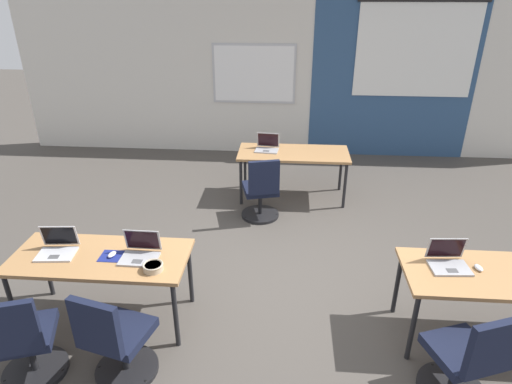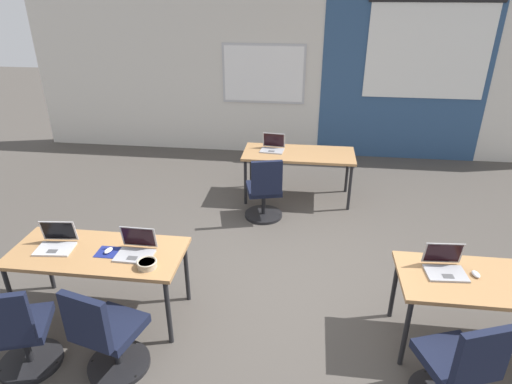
# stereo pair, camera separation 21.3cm
# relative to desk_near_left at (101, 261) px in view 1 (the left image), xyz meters

# --- Properties ---
(ground_plane) EXTENTS (24.00, 24.00, 0.00)m
(ground_plane) POSITION_rel_desk_near_left_xyz_m (1.75, 0.60, -0.66)
(ground_plane) COLOR #47423D
(back_wall_assembly) EXTENTS (10.00, 0.27, 2.80)m
(back_wall_assembly) POSITION_rel_desk_near_left_xyz_m (1.80, 4.80, 0.75)
(back_wall_assembly) COLOR silver
(back_wall_assembly) RESTS_ON ground
(desk_near_left) EXTENTS (1.60, 0.70, 0.72)m
(desk_near_left) POSITION_rel_desk_near_left_xyz_m (0.00, 0.00, 0.00)
(desk_near_left) COLOR #A37547
(desk_near_left) RESTS_ON ground
(desk_near_right) EXTENTS (1.60, 0.70, 0.72)m
(desk_near_right) POSITION_rel_desk_near_left_xyz_m (3.50, 0.00, 0.00)
(desk_near_right) COLOR #A37547
(desk_near_right) RESTS_ON ground
(desk_far_center) EXTENTS (1.60, 0.70, 0.72)m
(desk_far_center) POSITION_rel_desk_near_left_xyz_m (1.75, 2.80, 0.00)
(desk_far_center) COLOR #A37547
(desk_far_center) RESTS_ON ground
(laptop_near_left_end) EXTENTS (0.36, 0.31, 0.24)m
(laptop_near_left_end) POSITION_rel_desk_near_left_xyz_m (-0.40, 0.02, 0.11)
(laptop_near_left_end) COLOR #B7B7BC
(laptop_near_left_end) RESTS_ON desk_near_left
(chair_near_left_end) EXTENTS (0.56, 0.61, 0.92)m
(chair_near_left_end) POSITION_rel_desk_near_left_xyz_m (-0.36, -0.76, -0.28)
(chair_near_left_end) COLOR black
(chair_near_left_end) RESTS_ON ground
(laptop_near_right_inner) EXTENTS (0.35, 0.30, 0.23)m
(laptop_near_right_inner) POSITION_rel_desk_near_left_xyz_m (3.09, 0.08, 0.11)
(laptop_near_right_inner) COLOR #9E9EA3
(laptop_near_right_inner) RESTS_ON desk_near_right
(mouse_near_right_inner) EXTENTS (0.08, 0.11, 0.03)m
(mouse_near_right_inner) POSITION_rel_desk_near_left_xyz_m (3.34, 0.04, 0.08)
(mouse_near_right_inner) COLOR silver
(mouse_near_right_inner) RESTS_ON desk_near_right
(chair_near_right_inner) EXTENTS (0.57, 0.61, 0.92)m
(chair_near_right_inner) POSITION_rel_desk_near_left_xyz_m (3.05, -0.68, -0.28)
(chair_near_right_inner) COLOR black
(chair_near_right_inner) RESTS_ON ground
(laptop_far_left) EXTENTS (0.36, 0.30, 0.24)m
(laptop_far_left) POSITION_rel_desk_near_left_xyz_m (1.36, 2.86, 0.11)
(laptop_far_left) COLOR #9E9EA3
(laptop_far_left) RESTS_ON desk_far_center
(chair_far_left) EXTENTS (0.54, 0.59, 0.92)m
(chair_far_left) POSITION_rel_desk_near_left_xyz_m (1.33, 2.09, -0.28)
(chair_far_left) COLOR black
(chair_far_left) RESTS_ON ground
(laptop_near_left_inner) EXTENTS (0.33, 0.28, 0.24)m
(laptop_near_left_inner) POSITION_rel_desk_near_left_xyz_m (0.38, 0.01, 0.11)
(laptop_near_left_inner) COLOR #9E9EA3
(laptop_near_left_inner) RESTS_ON desk_near_left
(mousepad_near_left_inner) EXTENTS (0.22, 0.19, 0.00)m
(mousepad_near_left_inner) POSITION_rel_desk_near_left_xyz_m (0.12, -0.00, 0.06)
(mousepad_near_left_inner) COLOR navy
(mousepad_near_left_inner) RESTS_ON desk_near_left
(mouse_near_left_inner) EXTENTS (0.08, 0.11, 0.03)m
(mouse_near_left_inner) POSITION_rel_desk_near_left_xyz_m (0.12, -0.00, 0.08)
(mouse_near_left_inner) COLOR silver
(mouse_near_left_inner) RESTS_ON mousepad_near_left_inner
(chair_near_left_inner) EXTENTS (0.54, 0.59, 0.92)m
(chair_near_left_inner) POSITION_rel_desk_near_left_xyz_m (0.36, -0.69, -0.28)
(chair_near_left_inner) COLOR black
(chair_near_left_inner) RESTS_ON ground
(snack_bowl) EXTENTS (0.18, 0.18, 0.06)m
(snack_bowl) POSITION_rel_desk_near_left_xyz_m (0.55, -0.18, 0.10)
(snack_bowl) COLOR tan
(snack_bowl) RESTS_ON desk_near_left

